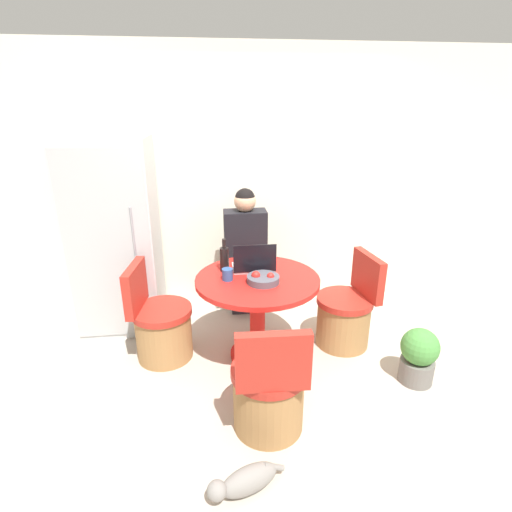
# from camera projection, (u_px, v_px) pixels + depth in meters

# --- Properties ---
(ground_plane) EXTENTS (12.00, 12.00, 0.00)m
(ground_plane) POSITION_uv_depth(u_px,v_px,m) (271.00, 375.00, 3.23)
(ground_plane) COLOR #B2A899
(wall_back) EXTENTS (7.00, 0.06, 2.60)m
(wall_back) POSITION_uv_depth(u_px,v_px,m) (252.00, 183.00, 4.05)
(wall_back) COLOR silver
(wall_back) RESTS_ON ground_plane
(refrigerator) EXTENTS (0.75, 0.67, 1.80)m
(refrigerator) POSITION_uv_depth(u_px,v_px,m) (116.00, 237.00, 3.70)
(refrigerator) COLOR silver
(refrigerator) RESTS_ON ground_plane
(dining_table) EXTENTS (1.01, 1.01, 0.75)m
(dining_table) POSITION_uv_depth(u_px,v_px,m) (257.00, 300.00, 3.29)
(dining_table) COLOR red
(dining_table) RESTS_ON ground_plane
(chair_left_side) EXTENTS (0.51, 0.50, 0.85)m
(chair_left_side) POSITION_uv_depth(u_px,v_px,m) (161.00, 328.00, 3.39)
(chair_left_side) COLOR #9E7042
(chair_left_side) RESTS_ON ground_plane
(chair_near_camera) EXTENTS (0.50, 0.50, 0.85)m
(chair_near_camera) POSITION_uv_depth(u_px,v_px,m) (269.00, 393.00, 2.62)
(chair_near_camera) COLOR #9E7042
(chair_near_camera) RESTS_ON ground_plane
(chair_right_side) EXTENTS (0.51, 0.50, 0.85)m
(chair_right_side) POSITION_uv_depth(u_px,v_px,m) (346.00, 316.00, 3.58)
(chair_right_side) COLOR #9E7042
(chair_right_side) RESTS_ON ground_plane
(person_seated) EXTENTS (0.40, 0.37, 1.34)m
(person_seated) POSITION_uv_depth(u_px,v_px,m) (245.00, 249.00, 3.89)
(person_seated) COLOR #2D2D38
(person_seated) RESTS_ON ground_plane
(laptop) EXTENTS (0.35, 0.24, 0.25)m
(laptop) POSITION_uv_depth(u_px,v_px,m) (254.00, 264.00, 3.34)
(laptop) COLOR #B7B7BC
(laptop) RESTS_ON dining_table
(fruit_bowl) EXTENTS (0.26, 0.26, 0.09)m
(fruit_bowl) POSITION_uv_depth(u_px,v_px,m) (263.00, 279.00, 3.12)
(fruit_bowl) COLOR #4C4C56
(fruit_bowl) RESTS_ON dining_table
(coffee_cup) EXTENTS (0.09, 0.09, 0.10)m
(coffee_cup) POSITION_uv_depth(u_px,v_px,m) (227.00, 274.00, 3.16)
(coffee_cup) COLOR #2D4C84
(coffee_cup) RESTS_ON dining_table
(bottle) EXTENTS (0.08, 0.08, 0.28)m
(bottle) POSITION_uv_depth(u_px,v_px,m) (224.00, 259.00, 3.31)
(bottle) COLOR black
(bottle) RESTS_ON dining_table
(cat) EXTENTS (0.46, 0.25, 0.17)m
(cat) POSITION_uv_depth(u_px,v_px,m) (245.00, 481.00, 2.23)
(cat) COLOR gray
(cat) RESTS_ON ground_plane
(potted_plant) EXTENTS (0.29, 0.29, 0.46)m
(potted_plant) POSITION_uv_depth(u_px,v_px,m) (419.00, 355.00, 3.09)
(potted_plant) COLOR slate
(potted_plant) RESTS_ON ground_plane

